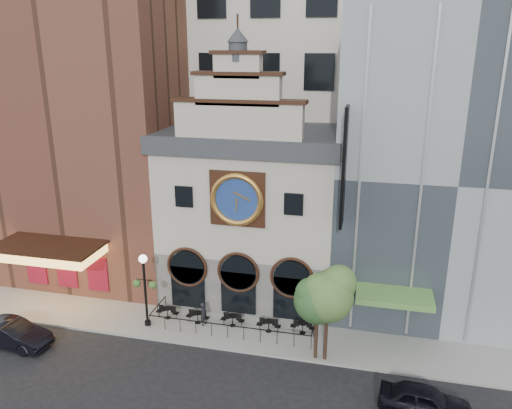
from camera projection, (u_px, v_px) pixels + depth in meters
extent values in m
plane|color=black|center=(222.00, 351.00, 30.50)|extent=(120.00, 120.00, 0.00)
cube|color=gray|center=(233.00, 328.00, 32.80)|extent=(44.00, 5.00, 0.15)
cube|color=#605E5B|center=(253.00, 265.00, 37.27)|extent=(12.00, 8.00, 4.00)
cube|color=#BCB8A5|center=(253.00, 195.00, 35.60)|extent=(12.00, 8.00, 7.00)
cube|color=#2D3035|center=(253.00, 138.00, 34.36)|extent=(12.60, 8.60, 1.20)
cube|color=black|center=(237.00, 199.00, 31.54)|extent=(3.60, 0.25, 3.60)
cylinder|color=navy|center=(237.00, 199.00, 31.41)|extent=(3.10, 0.12, 3.10)
torus|color=gold|center=(237.00, 200.00, 31.34)|extent=(3.46, 0.36, 3.46)
cylinder|color=#2D3035|center=(238.00, 52.00, 29.29)|extent=(1.10, 1.10, 1.10)
cone|color=#2D3035|center=(238.00, 35.00, 29.00)|extent=(1.30, 1.30, 0.80)
cube|color=brown|center=(96.00, 115.00, 38.79)|extent=(14.00, 12.00, 25.00)
cube|color=#FFBF59|center=(49.00, 251.00, 34.17)|extent=(7.00, 3.40, 0.70)
cube|color=black|center=(48.00, 245.00, 34.03)|extent=(7.40, 3.80, 0.15)
cube|color=maroon|center=(67.00, 271.00, 36.36)|extent=(5.60, 0.15, 2.60)
cube|color=gray|center=(445.00, 164.00, 33.85)|extent=(14.00, 12.00, 20.00)
cube|color=#5E9945|center=(394.00, 297.00, 29.86)|extent=(4.50, 2.40, 0.35)
cube|color=black|center=(344.00, 168.00, 28.45)|extent=(0.18, 1.60, 7.00)
cube|color=beige|center=(285.00, 19.00, 42.98)|extent=(20.00, 16.00, 40.00)
cylinder|color=black|center=(167.00, 308.00, 33.63)|extent=(0.68, 0.68, 0.03)
cylinder|color=black|center=(168.00, 313.00, 33.75)|extent=(0.06, 0.06, 0.72)
cylinder|color=black|center=(198.00, 313.00, 33.06)|extent=(0.68, 0.68, 0.03)
cylinder|color=black|center=(198.00, 318.00, 33.17)|extent=(0.06, 0.06, 0.72)
cylinder|color=black|center=(232.00, 316.00, 32.70)|extent=(0.68, 0.68, 0.03)
cylinder|color=black|center=(233.00, 321.00, 32.81)|extent=(0.06, 0.06, 0.72)
cylinder|color=black|center=(269.00, 321.00, 32.06)|extent=(0.68, 0.68, 0.03)
cylinder|color=black|center=(269.00, 326.00, 32.17)|extent=(0.06, 0.06, 0.72)
cylinder|color=black|center=(303.00, 323.00, 31.86)|extent=(0.68, 0.68, 0.03)
cylinder|color=black|center=(303.00, 328.00, 31.97)|extent=(0.06, 0.06, 0.72)
imported|color=black|center=(425.00, 401.00, 25.05)|extent=(4.67, 2.21, 1.54)
imported|color=black|center=(12.00, 334.00, 30.80)|extent=(5.06, 2.11, 1.63)
imported|color=black|center=(204.00, 314.00, 32.82)|extent=(0.44, 0.62, 1.58)
cylinder|color=black|center=(146.00, 294.00, 32.36)|extent=(0.16, 0.16, 4.56)
cylinder|color=black|center=(148.00, 323.00, 33.01)|extent=(0.40, 0.40, 0.27)
sphere|color=white|center=(143.00, 259.00, 31.61)|extent=(0.55, 0.55, 0.55)
sphere|color=#315923|center=(137.00, 283.00, 32.27)|extent=(0.51, 0.51, 0.51)
sphere|color=#315923|center=(153.00, 285.00, 32.04)|extent=(0.51, 0.51, 0.51)
cylinder|color=#382619|center=(316.00, 336.00, 29.14)|extent=(0.21, 0.21, 2.96)
sphere|color=#254E1F|center=(318.00, 300.00, 28.43)|extent=(2.75, 2.75, 2.75)
sphere|color=#254E1F|center=(328.00, 287.00, 28.39)|extent=(1.90, 1.90, 1.90)
sphere|color=#254E1F|center=(310.00, 293.00, 28.17)|extent=(1.69, 1.69, 1.69)
cylinder|color=#382619|center=(326.00, 335.00, 28.99)|extent=(0.23, 0.23, 3.17)
sphere|color=#446B2A|center=(328.00, 297.00, 28.23)|extent=(2.94, 2.94, 2.94)
sphere|color=#446B2A|center=(339.00, 283.00, 28.18)|extent=(2.04, 2.04, 2.04)
sphere|color=#446B2A|center=(320.00, 289.00, 27.95)|extent=(1.81, 1.81, 1.81)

